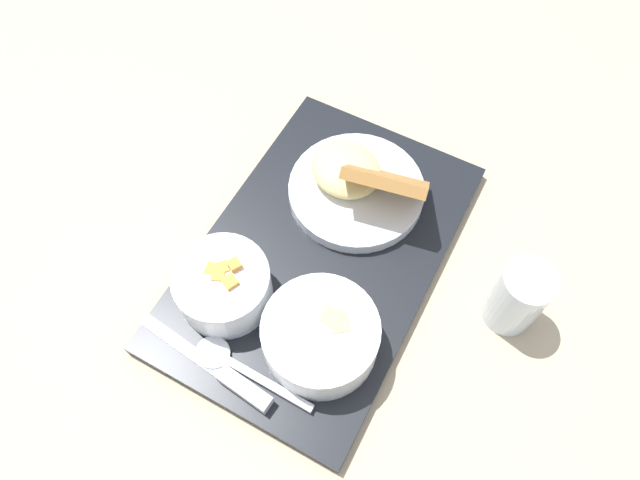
{
  "coord_description": "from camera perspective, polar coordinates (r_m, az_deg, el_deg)",
  "views": [
    {
      "loc": [
        -0.3,
        -0.14,
        0.65
      ],
      "look_at": [
        0.0,
        0.0,
        0.05
      ],
      "focal_mm": 32.0,
      "sensor_mm": 36.0,
      "label": 1
    }
  ],
  "objects": [
    {
      "name": "ground_plane",
      "position": [
        0.73,
        0.0,
        -1.79
      ],
      "size": [
        4.0,
        4.0,
        0.0
      ],
      "primitive_type": "plane",
      "color": "tan"
    },
    {
      "name": "knife",
      "position": [
        0.65,
        -8.84,
        -13.67
      ],
      "size": [
        0.04,
        0.19,
        0.02
      ],
      "rotation": [
        0.0,
        0.0,
        1.42
      ],
      "color": "silver",
      "rests_on": "serving_tray"
    },
    {
      "name": "spoon",
      "position": [
        0.66,
        -8.65,
        -12.18
      ],
      "size": [
        0.04,
        0.15,
        0.01
      ],
      "rotation": [
        0.0,
        0.0,
        1.5
      ],
      "color": "silver",
      "rests_on": "serving_tray"
    },
    {
      "name": "glass_water",
      "position": [
        0.69,
        19.03,
        -5.62
      ],
      "size": [
        0.06,
        0.06,
        0.1
      ],
      "color": "silver",
      "rests_on": "ground_plane"
    },
    {
      "name": "plate_main",
      "position": [
        0.74,
        3.84,
        5.68
      ],
      "size": [
        0.18,
        0.18,
        0.09
      ],
      "color": "silver",
      "rests_on": "serving_tray"
    },
    {
      "name": "bowl_soup",
      "position": [
        0.64,
        0.07,
        -9.51
      ],
      "size": [
        0.13,
        0.13,
        0.06
      ],
      "color": "silver",
      "rests_on": "serving_tray"
    },
    {
      "name": "bowl_salad",
      "position": [
        0.67,
        -9.67,
        -4.4
      ],
      "size": [
        0.11,
        0.11,
        0.06
      ],
      "color": "silver",
      "rests_on": "serving_tray"
    },
    {
      "name": "serving_tray",
      "position": [
        0.72,
        0.0,
        -1.47
      ],
      "size": [
        0.45,
        0.3,
        0.02
      ],
      "color": "black",
      "rests_on": "ground_plane"
    }
  ]
}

